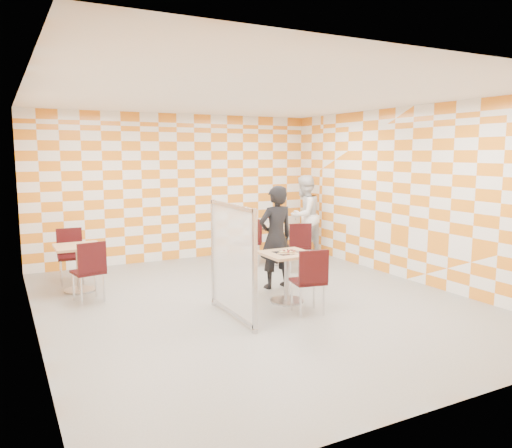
{
  "coord_description": "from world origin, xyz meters",
  "views": [
    {
      "loc": [
        -3.33,
        -6.38,
        2.21
      ],
      "look_at": [
        0.1,
        0.2,
        1.15
      ],
      "focal_mm": 35.0,
      "sensor_mm": 36.0,
      "label": 1
    }
  ],
  "objects_px": {
    "chair_empty_far": "(70,251)",
    "sport_bottle": "(269,222)",
    "man_dark": "(276,237)",
    "chair_second_front": "(299,243)",
    "chair_empty_near": "(90,267)",
    "man_white": "(304,216)",
    "chair_main_front": "(311,276)",
    "main_table": "(287,269)",
    "second_table": "(277,239)",
    "soda_bottle": "(281,221)",
    "chair_second_side": "(251,238)",
    "partition": "(232,261)",
    "empty_table": "(79,260)"
  },
  "relations": [
    {
      "from": "chair_main_front",
      "to": "chair_empty_far",
      "type": "relative_size",
      "value": 1.0
    },
    {
      "from": "second_table",
      "to": "chair_second_side",
      "type": "relative_size",
      "value": 0.81
    },
    {
      "from": "chair_second_front",
      "to": "empty_table",
      "type": "bearing_deg",
      "value": 172.55
    },
    {
      "from": "chair_second_side",
      "to": "sport_bottle",
      "type": "height_order",
      "value": "sport_bottle"
    },
    {
      "from": "man_dark",
      "to": "soda_bottle",
      "type": "distance_m",
      "value": 1.92
    },
    {
      "from": "chair_main_front",
      "to": "soda_bottle",
      "type": "height_order",
      "value": "soda_bottle"
    },
    {
      "from": "chair_main_front",
      "to": "man_white",
      "type": "xyz_separation_m",
      "value": [
        2.13,
        3.45,
        0.33
      ]
    },
    {
      "from": "empty_table",
      "to": "sport_bottle",
      "type": "distance_m",
      "value": 3.76
    },
    {
      "from": "man_dark",
      "to": "empty_table",
      "type": "bearing_deg",
      "value": -26.0
    },
    {
      "from": "soda_bottle",
      "to": "man_dark",
      "type": "bearing_deg",
      "value": -122.85
    },
    {
      "from": "main_table",
      "to": "man_dark",
      "type": "xyz_separation_m",
      "value": [
        0.25,
        0.78,
        0.33
      ]
    },
    {
      "from": "chair_empty_far",
      "to": "man_white",
      "type": "distance_m",
      "value": 4.8
    },
    {
      "from": "chair_second_front",
      "to": "partition",
      "type": "distance_m",
      "value": 2.89
    },
    {
      "from": "chair_empty_far",
      "to": "soda_bottle",
      "type": "height_order",
      "value": "soda_bottle"
    },
    {
      "from": "chair_second_side",
      "to": "chair_main_front",
      "type": "bearing_deg",
      "value": -102.29
    },
    {
      "from": "main_table",
      "to": "man_dark",
      "type": "bearing_deg",
      "value": 71.99
    },
    {
      "from": "chair_empty_far",
      "to": "sport_bottle",
      "type": "bearing_deg",
      "value": -3.82
    },
    {
      "from": "empty_table",
      "to": "sport_bottle",
      "type": "xyz_separation_m",
      "value": [
        3.72,
        0.42,
        0.33
      ]
    },
    {
      "from": "main_table",
      "to": "chair_second_front",
      "type": "height_order",
      "value": "chair_second_front"
    },
    {
      "from": "man_dark",
      "to": "chair_second_front",
      "type": "bearing_deg",
      "value": -142.71
    },
    {
      "from": "chair_empty_far",
      "to": "soda_bottle",
      "type": "xyz_separation_m",
      "value": [
        3.99,
        -0.33,
        0.31
      ]
    },
    {
      "from": "partition",
      "to": "soda_bottle",
      "type": "height_order",
      "value": "partition"
    },
    {
      "from": "second_table",
      "to": "man_white",
      "type": "relative_size",
      "value": 0.43
    },
    {
      "from": "main_table",
      "to": "second_table",
      "type": "xyz_separation_m",
      "value": [
        1.18,
        2.33,
        0.0
      ]
    },
    {
      "from": "second_table",
      "to": "man_white",
      "type": "xyz_separation_m",
      "value": [
        0.92,
        0.44,
        0.36
      ]
    },
    {
      "from": "chair_second_front",
      "to": "chair_empty_far",
      "type": "distance_m",
      "value": 4.05
    },
    {
      "from": "main_table",
      "to": "soda_bottle",
      "type": "bearing_deg",
      "value": 61.57
    },
    {
      "from": "chair_main_front",
      "to": "chair_empty_far",
      "type": "xyz_separation_m",
      "value": [
        -2.66,
        3.4,
        0.0
      ]
    },
    {
      "from": "chair_second_side",
      "to": "chair_empty_far",
      "type": "xyz_separation_m",
      "value": [
        -3.34,
        0.28,
        0.0
      ]
    },
    {
      "from": "chair_second_front",
      "to": "sport_bottle",
      "type": "xyz_separation_m",
      "value": [
        -0.12,
        0.93,
        0.29
      ]
    },
    {
      "from": "main_table",
      "to": "sport_bottle",
      "type": "xyz_separation_m",
      "value": [
        1.07,
        2.48,
        0.33
      ]
    },
    {
      "from": "main_table",
      "to": "partition",
      "type": "relative_size",
      "value": 0.48
    },
    {
      "from": "chair_main_front",
      "to": "chair_second_side",
      "type": "bearing_deg",
      "value": 77.71
    },
    {
      "from": "chair_second_front",
      "to": "partition",
      "type": "relative_size",
      "value": 0.6
    },
    {
      "from": "man_dark",
      "to": "soda_bottle",
      "type": "height_order",
      "value": "man_dark"
    },
    {
      "from": "chair_empty_far",
      "to": "partition",
      "type": "distance_m",
      "value": 3.46
    },
    {
      "from": "chair_main_front",
      "to": "empty_table",
      "type": "bearing_deg",
      "value": 133.95
    },
    {
      "from": "partition",
      "to": "empty_table",
      "type": "bearing_deg",
      "value": 124.79
    },
    {
      "from": "chair_second_front",
      "to": "chair_empty_far",
      "type": "bearing_deg",
      "value": 163.11
    },
    {
      "from": "main_table",
      "to": "partition",
      "type": "distance_m",
      "value": 1.1
    },
    {
      "from": "main_table",
      "to": "partition",
      "type": "bearing_deg",
      "value": -164.13
    },
    {
      "from": "chair_second_side",
      "to": "chair_empty_near",
      "type": "height_order",
      "value": "same"
    },
    {
      "from": "partition",
      "to": "soda_bottle",
      "type": "xyz_separation_m",
      "value": [
        2.32,
        2.69,
        0.06
      ]
    },
    {
      "from": "second_table",
      "to": "chair_empty_near",
      "type": "xyz_separation_m",
      "value": [
        -3.78,
        -1.02,
        0.04
      ]
    },
    {
      "from": "chair_empty_far",
      "to": "partition",
      "type": "relative_size",
      "value": 0.6
    },
    {
      "from": "main_table",
      "to": "chair_main_front",
      "type": "distance_m",
      "value": 0.67
    },
    {
      "from": "empty_table",
      "to": "chair_second_front",
      "type": "height_order",
      "value": "chair_second_front"
    },
    {
      "from": "main_table",
      "to": "soda_bottle",
      "type": "distance_m",
      "value": 2.74
    },
    {
      "from": "partition",
      "to": "sport_bottle",
      "type": "height_order",
      "value": "partition"
    },
    {
      "from": "chair_empty_near",
      "to": "man_white",
      "type": "relative_size",
      "value": 0.53
    }
  ]
}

